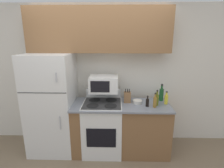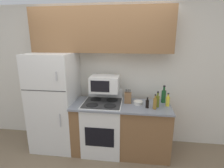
{
  "view_description": "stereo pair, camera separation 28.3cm",
  "coord_description": "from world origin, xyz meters",
  "px_view_note": "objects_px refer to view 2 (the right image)",
  "views": [
    {
      "loc": [
        0.3,
        -2.46,
        1.97
      ],
      "look_at": [
        0.23,
        0.28,
        1.24
      ],
      "focal_mm": 28.0,
      "sensor_mm": 36.0,
      "label": 1
    },
    {
      "loc": [
        0.58,
        -2.43,
        1.97
      ],
      "look_at": [
        0.23,
        0.28,
        1.24
      ],
      "focal_mm": 28.0,
      "sensor_mm": 36.0,
      "label": 2
    }
  ],
  "objects_px": {
    "stove": "(103,126)",
    "bottle_cooking_spray": "(168,101)",
    "bowl": "(138,103)",
    "bottle_wine_green": "(164,96)",
    "bottle_soy_sauce": "(147,104)",
    "refrigerator": "(55,101)",
    "microwave": "(105,84)",
    "knife_block": "(128,98)",
    "bottle_vinegar": "(155,103)",
    "bottle_olive_oil": "(157,101)"
  },
  "relations": [
    {
      "from": "bottle_wine_green",
      "to": "bottle_olive_oil",
      "type": "relative_size",
      "value": 1.15
    },
    {
      "from": "bottle_olive_oil",
      "to": "bottle_cooking_spray",
      "type": "xyz_separation_m",
      "value": [
        0.17,
        0.06,
        -0.02
      ]
    },
    {
      "from": "bottle_soy_sauce",
      "to": "bottle_cooking_spray",
      "type": "bearing_deg",
      "value": 19.8
    },
    {
      "from": "knife_block",
      "to": "microwave",
      "type": "bearing_deg",
      "value": 173.74
    },
    {
      "from": "bottle_wine_green",
      "to": "bottle_cooking_spray",
      "type": "height_order",
      "value": "bottle_wine_green"
    },
    {
      "from": "bottle_soy_sauce",
      "to": "microwave",
      "type": "bearing_deg",
      "value": 162.66
    },
    {
      "from": "bottle_olive_oil",
      "to": "bottle_soy_sauce",
      "type": "xyz_separation_m",
      "value": [
        -0.16,
        -0.06,
        -0.03
      ]
    },
    {
      "from": "refrigerator",
      "to": "bottle_wine_green",
      "type": "xyz_separation_m",
      "value": [
        1.91,
        0.12,
        0.15
      ]
    },
    {
      "from": "bottle_vinegar",
      "to": "bottle_olive_oil",
      "type": "xyz_separation_m",
      "value": [
        0.05,
        0.09,
        0.01
      ]
    },
    {
      "from": "stove",
      "to": "microwave",
      "type": "relative_size",
      "value": 2.21
    },
    {
      "from": "bottle_vinegar",
      "to": "stove",
      "type": "bearing_deg",
      "value": 171.11
    },
    {
      "from": "bowl",
      "to": "bottle_wine_green",
      "type": "relative_size",
      "value": 0.52
    },
    {
      "from": "bottle_wine_green",
      "to": "bottle_soy_sauce",
      "type": "xyz_separation_m",
      "value": [
        -0.29,
        -0.28,
        -0.05
      ]
    },
    {
      "from": "bowl",
      "to": "bottle_wine_green",
      "type": "bearing_deg",
      "value": 19.45
    },
    {
      "from": "microwave",
      "to": "bottle_vinegar",
      "type": "distance_m",
      "value": 0.9
    },
    {
      "from": "bottle_cooking_spray",
      "to": "bottle_soy_sauce",
      "type": "relative_size",
      "value": 1.22
    },
    {
      "from": "refrigerator",
      "to": "bowl",
      "type": "xyz_separation_m",
      "value": [
        1.47,
        -0.03,
        0.06
      ]
    },
    {
      "from": "refrigerator",
      "to": "bottle_soy_sauce",
      "type": "height_order",
      "value": "refrigerator"
    },
    {
      "from": "refrigerator",
      "to": "stove",
      "type": "xyz_separation_m",
      "value": [
        0.88,
        -0.06,
        -0.39
      ]
    },
    {
      "from": "bowl",
      "to": "bottle_vinegar",
      "type": "relative_size",
      "value": 0.65
    },
    {
      "from": "microwave",
      "to": "knife_block",
      "type": "bearing_deg",
      "value": -6.26
    },
    {
      "from": "bottle_wine_green",
      "to": "bottle_vinegar",
      "type": "bearing_deg",
      "value": -119.49
    },
    {
      "from": "knife_block",
      "to": "bottle_cooking_spray",
      "type": "bearing_deg",
      "value": -5.29
    },
    {
      "from": "microwave",
      "to": "bottle_vinegar",
      "type": "xyz_separation_m",
      "value": [
        0.83,
        -0.25,
        -0.22
      ]
    },
    {
      "from": "stove",
      "to": "bottle_vinegar",
      "type": "xyz_separation_m",
      "value": [
        0.85,
        -0.13,
        0.52
      ]
    },
    {
      "from": "bottle_vinegar",
      "to": "bowl",
      "type": "bearing_deg",
      "value": 147.45
    },
    {
      "from": "bottle_vinegar",
      "to": "bottle_olive_oil",
      "type": "relative_size",
      "value": 0.92
    },
    {
      "from": "bottle_vinegar",
      "to": "bottle_wine_green",
      "type": "xyz_separation_m",
      "value": [
        0.18,
        0.31,
        0.02
      ]
    },
    {
      "from": "bowl",
      "to": "bottle_cooking_spray",
      "type": "bearing_deg",
      "value": -1.43
    },
    {
      "from": "knife_block",
      "to": "bottle_vinegar",
      "type": "relative_size",
      "value": 1.01
    },
    {
      "from": "bottle_olive_oil",
      "to": "bottle_vinegar",
      "type": "bearing_deg",
      "value": -119.19
    },
    {
      "from": "bottle_olive_oil",
      "to": "bowl",
      "type": "bearing_deg",
      "value": 166.1
    },
    {
      "from": "knife_block",
      "to": "bottle_soy_sauce",
      "type": "height_order",
      "value": "knife_block"
    },
    {
      "from": "knife_block",
      "to": "bottle_vinegar",
      "type": "height_order",
      "value": "knife_block"
    },
    {
      "from": "bottle_vinegar",
      "to": "bottle_cooking_spray",
      "type": "xyz_separation_m",
      "value": [
        0.22,
        0.15,
        -0.01
      ]
    },
    {
      "from": "microwave",
      "to": "bottle_cooking_spray",
      "type": "distance_m",
      "value": 1.08
    },
    {
      "from": "knife_block",
      "to": "bottle_olive_oil",
      "type": "relative_size",
      "value": 0.93
    },
    {
      "from": "bottle_cooking_spray",
      "to": "bottle_vinegar",
      "type": "bearing_deg",
      "value": -145.69
    },
    {
      "from": "microwave",
      "to": "bottle_cooking_spray",
      "type": "height_order",
      "value": "microwave"
    },
    {
      "from": "knife_block",
      "to": "bowl",
      "type": "xyz_separation_m",
      "value": [
        0.17,
        -0.05,
        -0.06
      ]
    },
    {
      "from": "stove",
      "to": "bottle_cooking_spray",
      "type": "distance_m",
      "value": 1.18
    },
    {
      "from": "bottle_olive_oil",
      "to": "bottle_cooking_spray",
      "type": "distance_m",
      "value": 0.18
    },
    {
      "from": "bottle_olive_oil",
      "to": "stove",
      "type": "bearing_deg",
      "value": 177.08
    },
    {
      "from": "refrigerator",
      "to": "bottle_olive_oil",
      "type": "relative_size",
      "value": 6.62
    },
    {
      "from": "knife_block",
      "to": "bottle_olive_oil",
      "type": "xyz_separation_m",
      "value": [
        0.47,
        -0.12,
        0.01
      ]
    },
    {
      "from": "bottle_cooking_spray",
      "to": "bowl",
      "type": "bearing_deg",
      "value": 178.57
    },
    {
      "from": "stove",
      "to": "bowl",
      "type": "xyz_separation_m",
      "value": [
        0.6,
        0.03,
        0.45
      ]
    },
    {
      "from": "stove",
      "to": "bottle_cooking_spray",
      "type": "relative_size",
      "value": 4.85
    },
    {
      "from": "stove",
      "to": "bottle_wine_green",
      "type": "xyz_separation_m",
      "value": [
        1.03,
        0.18,
        0.54
      ]
    },
    {
      "from": "bottle_cooking_spray",
      "to": "bottle_soy_sauce",
      "type": "xyz_separation_m",
      "value": [
        -0.33,
        -0.12,
        -0.02
      ]
    }
  ]
}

